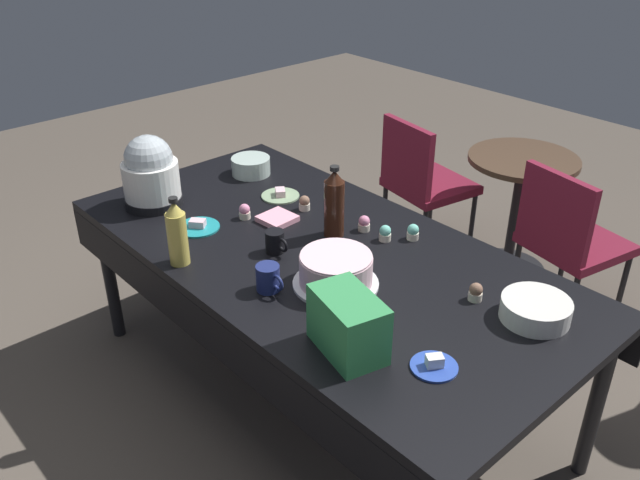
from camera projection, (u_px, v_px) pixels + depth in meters
ground at (320, 393)px, 3.05m from camera, size 9.00×9.00×0.00m
potluck_table at (320, 264)px, 2.71m from camera, size 2.20×1.10×0.75m
frosted_layer_cake at (336, 271)px, 2.43m from camera, size 0.32×0.32×0.13m
slow_cooker at (150, 173)px, 2.98m from camera, size 0.26×0.26×0.33m
glass_salad_bowl at (251, 166)px, 3.33m from camera, size 0.19×0.19×0.09m
ceramic_snack_bowl at (535, 310)px, 2.26m from camera, size 0.24×0.24×0.07m
dessert_plate_cobalt at (434, 365)px, 2.05m from camera, size 0.15×0.15×0.04m
dessert_plate_sage at (280, 195)px, 3.12m from camera, size 0.18×0.18×0.04m
dessert_plate_teal at (198, 226)px, 2.84m from camera, size 0.19×0.19×0.04m
cupcake_lemon at (413, 232)px, 2.75m from camera, size 0.05×0.05×0.07m
cupcake_cocoa at (364, 224)px, 2.82m from camera, size 0.05×0.05×0.07m
cupcake_rose at (245, 212)px, 2.91m from camera, size 0.05×0.05×0.07m
cupcake_berry at (304, 203)px, 2.99m from camera, size 0.05×0.05×0.07m
cupcake_mint at (385, 233)px, 2.74m from camera, size 0.05×0.05×0.07m
cupcake_vanilla at (476, 292)px, 2.36m from camera, size 0.05×0.05×0.07m
soda_bottle_ginger_ale at (177, 234)px, 2.54m from camera, size 0.08×0.08×0.28m
soda_bottle_cola at (334, 204)px, 2.73m from camera, size 0.09×0.09×0.31m
coffee_mug_navy at (268, 278)px, 2.41m from camera, size 0.13×0.09×0.10m
coffee_mug_black at (275, 242)px, 2.65m from camera, size 0.12×0.08×0.09m
soda_carton at (348, 324)px, 2.08m from camera, size 0.29×0.22×0.20m
paper_napkin_stack at (277, 219)px, 2.90m from camera, size 0.15×0.15×0.02m
maroon_chair_left at (422, 178)px, 3.94m from camera, size 0.51×0.51×0.85m
maroon_chair_right at (568, 236)px, 3.32m from camera, size 0.52×0.52×0.85m
round_cafe_table at (518, 194)px, 3.73m from camera, size 0.60×0.60×0.72m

